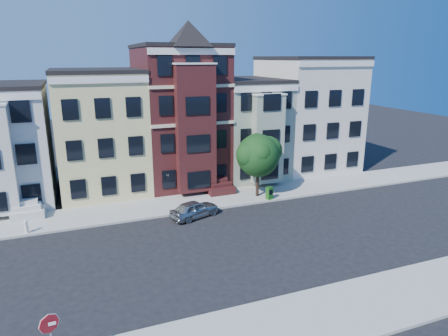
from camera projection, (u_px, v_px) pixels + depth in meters
name	position (u px, v px, depth m)	size (l,w,h in m)	color
ground	(243.00, 244.00, 24.85)	(120.00, 120.00, 0.00)	black
far_sidewalk	(203.00, 201.00, 32.01)	(60.00, 4.00, 0.15)	#9E9B93
near_sidewalk	(316.00, 318.00, 17.65)	(60.00, 4.00, 0.15)	#9E9B93
house_yellow	(100.00, 133.00, 34.08)	(7.00, 9.00, 10.00)	#DACE88
house_brown	(179.00, 117.00, 36.26)	(7.00, 9.00, 12.00)	#3B1515
house_green	(244.00, 128.00, 38.93)	(6.00, 9.00, 9.00)	gray
house_cream	(307.00, 115.00, 41.11)	(8.00, 9.00, 11.00)	silver
street_tree	(258.00, 158.00, 32.14)	(5.50, 5.50, 6.40)	#1A4618
parked_car	(195.00, 209.00, 28.81)	(1.49, 3.71, 1.27)	#9FA4A8
newspaper_box	(269.00, 193.00, 32.11)	(0.46, 0.41, 1.03)	#1E6019
fire_hydrant	(26.00, 228.00, 25.95)	(0.25, 0.25, 0.70)	white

